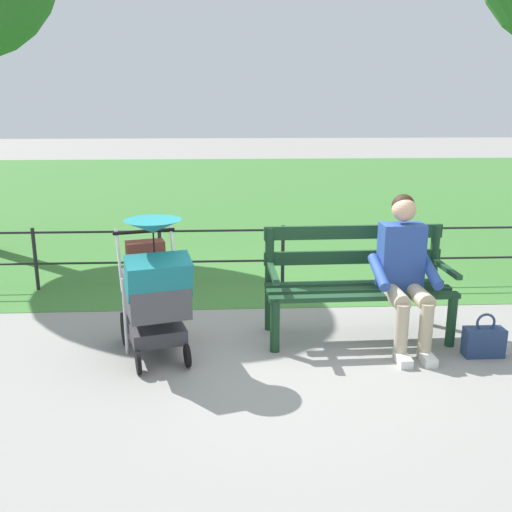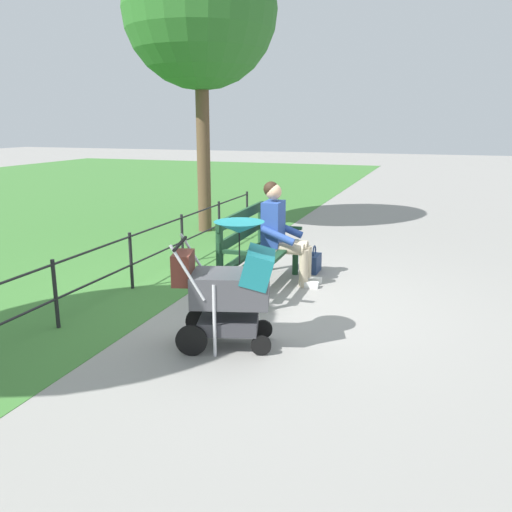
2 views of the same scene
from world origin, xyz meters
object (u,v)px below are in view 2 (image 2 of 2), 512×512
object	(u,v)px
park_bench	(255,246)
stroller	(231,283)
person_on_bench	(282,230)
handbag	(314,263)
tree_near_bench	(200,11)

from	to	relation	value
park_bench	stroller	distance (m)	1.75
park_bench	person_on_bench	world-z (taller)	person_on_bench
park_bench	person_on_bench	xyz separation A→B (m)	(-0.35, 0.22, 0.15)
handbag	tree_near_bench	world-z (taller)	tree_near_bench
person_on_bench	stroller	xyz separation A→B (m)	(2.05, 0.15, -0.08)
person_on_bench	handbag	world-z (taller)	person_on_bench
park_bench	handbag	world-z (taller)	park_bench
person_on_bench	handbag	bearing A→B (deg)	154.82
tree_near_bench	person_on_bench	bearing A→B (deg)	40.14
park_bench	tree_near_bench	distance (m)	4.94
stroller	handbag	xyz separation A→B (m)	(-2.66, 0.14, -0.47)
person_on_bench	tree_near_bench	xyz separation A→B (m)	(-2.71, -2.28, 3.13)
stroller	person_on_bench	bearing A→B (deg)	-175.91
person_on_bench	handbag	xyz separation A→B (m)	(-0.61, 0.29, -0.55)
stroller	tree_near_bench	distance (m)	6.24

